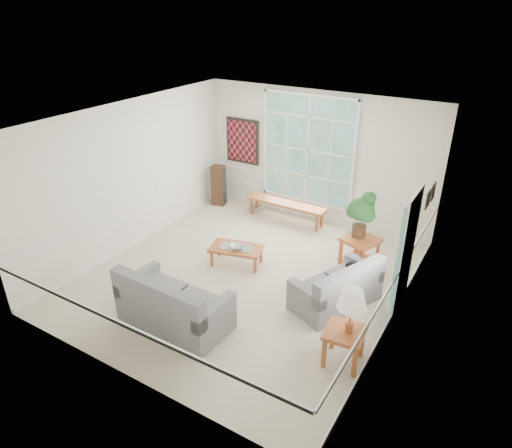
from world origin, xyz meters
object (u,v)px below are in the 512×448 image
Objects in this scene: end_table at (359,252)px; side_table at (343,346)px; loveseat_right at (336,283)px; loveseat_front at (174,299)px; coffee_table at (237,256)px.

side_table is (0.71, -2.62, -0.03)m from end_table.
loveseat_right is at bearing 116.79° from side_table.
loveseat_right is 0.87× the size of loveseat_front.
loveseat_right is 1.42m from side_table.
loveseat_front is 3.73m from end_table.
loveseat_right is at bearing -20.89° from coffee_table.
loveseat_front is at bearing -100.75° from coffee_table.
side_table is at bearing -41.01° from loveseat_right.
coffee_table is 2.39m from end_table.
loveseat_front is 3.16× the size of side_table.
end_table reaches higher than coffee_table.
end_table reaches higher than side_table.
coffee_table is 3.16m from side_table.
loveseat_right is 2.18m from coffee_table.
side_table is at bearing 13.99° from loveseat_front.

